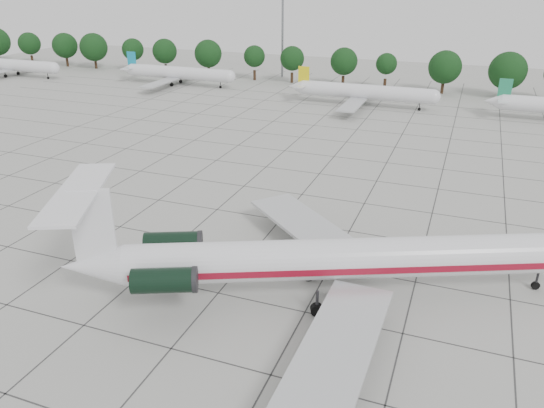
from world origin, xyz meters
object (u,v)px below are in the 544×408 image
object	(u,v)px
bg_airliner_c	(364,92)
floodlight_mast	(283,20)
bg_airliner_a	(12,65)
bg_airliner_b	(178,73)
main_airliner	(321,259)

from	to	relation	value
bg_airliner_c	floodlight_mast	xyz separation A→B (m)	(-27.34, 25.66, 11.37)
bg_airliner_a	bg_airliner_c	size ratio (longest dim) A/B	1.00
floodlight_mast	bg_airliner_b	bearing A→B (deg)	-135.54
bg_airliner_a	bg_airliner_b	xyz separation A→B (m)	(47.32, 5.41, 0.00)
main_airliner	bg_airliner_a	world-z (taller)	main_airliner
main_airliner	bg_airliner_b	size ratio (longest dim) A/B	1.52
bg_airliner_c	bg_airliner_b	bearing A→B (deg)	172.88
main_airliner	bg_airliner_a	size ratio (longest dim) A/B	1.52
bg_airliner_b	floodlight_mast	world-z (taller)	floodlight_mast
main_airliner	floodlight_mast	size ratio (longest dim) A/B	1.68
bg_airliner_b	floodlight_mast	xyz separation A→B (m)	(20.11, 19.73, 11.37)
bg_airliner_a	bg_airliner_c	bearing A→B (deg)	-0.31
bg_airliner_c	floodlight_mast	distance (m)	39.18
bg_airliner_c	main_airliner	bearing A→B (deg)	-81.15
bg_airliner_a	main_airliner	bearing A→B (deg)	-34.25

